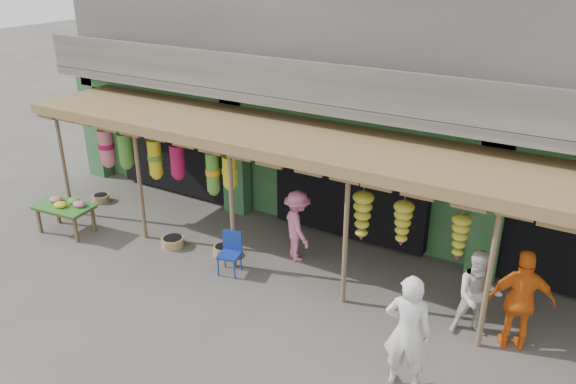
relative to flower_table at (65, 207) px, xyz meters
The scene contains 12 objects.
ground 5.84m from the flower_table, ahead, with size 80.00×80.00×0.00m, color #514C47.
building 8.58m from the flower_table, 45.23° to the left, with size 16.40×6.80×7.00m.
awning 6.13m from the flower_table, 17.09° to the left, with size 14.00×2.70×2.79m.
flower_table is the anchor object (origin of this frame).
blue_chair 4.32m from the flower_table, ahead, with size 0.50×0.51×0.87m.
basket_left 1.83m from the flower_table, 113.46° to the left, with size 0.43×0.43×0.18m, color #9B7146.
basket_mid 2.70m from the flower_table, 15.83° to the left, with size 0.51×0.51×0.20m, color olive.
basket_right 3.90m from the flower_table, 14.89° to the left, with size 0.43×0.43×0.19m, color olive.
person_front 8.50m from the flower_table, ahead, with size 0.70×0.46×1.91m, color silver.
person_right 9.12m from the flower_table, ahead, with size 0.77×0.60×1.59m, color silver.
person_vendor 9.78m from the flower_table, ahead, with size 1.06×0.44×1.81m, color orange.
person_shopper 5.46m from the flower_table, 17.83° to the left, with size 1.00×0.57×1.54m, color pink.
Camera 1 is at (4.63, -8.34, 6.12)m, focal length 35.00 mm.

